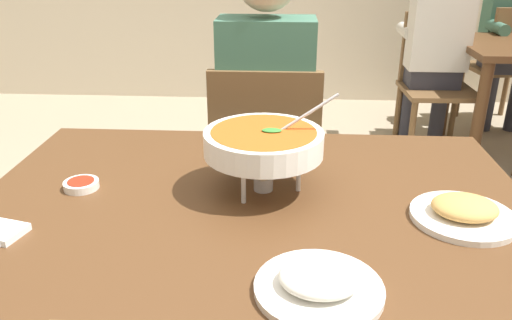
# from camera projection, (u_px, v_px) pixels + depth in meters

# --- Properties ---
(dining_table_main) EXTENTS (1.38, 1.00, 0.73)m
(dining_table_main) POSITION_uv_depth(u_px,v_px,m) (252.00, 235.00, 1.30)
(dining_table_main) COLOR #51331C
(dining_table_main) RESTS_ON ground_plane
(chair_diner_main) EXTENTS (0.44, 0.44, 0.90)m
(chair_diner_main) POSITION_uv_depth(u_px,v_px,m) (266.00, 160.00, 2.08)
(chair_diner_main) COLOR brown
(chair_diner_main) RESTS_ON ground_plane
(diner_main) EXTENTS (0.40, 0.45, 1.31)m
(diner_main) POSITION_uv_depth(u_px,v_px,m) (266.00, 101.00, 2.01)
(diner_main) COLOR #2D2D38
(diner_main) RESTS_ON ground_plane
(curry_bowl) EXTENTS (0.33, 0.30, 0.26)m
(curry_bowl) POSITION_uv_depth(u_px,v_px,m) (264.00, 143.00, 1.28)
(curry_bowl) COLOR silver
(curry_bowl) RESTS_ON dining_table_main
(rice_plate) EXTENTS (0.24, 0.24, 0.06)m
(rice_plate) POSITION_uv_depth(u_px,v_px,m) (319.00, 283.00, 0.94)
(rice_plate) COLOR white
(rice_plate) RESTS_ON dining_table_main
(appetizer_plate) EXTENTS (0.24, 0.24, 0.06)m
(appetizer_plate) POSITION_uv_depth(u_px,v_px,m) (464.00, 212.00, 1.18)
(appetizer_plate) COLOR white
(appetizer_plate) RESTS_ON dining_table_main
(sauce_dish) EXTENTS (0.09, 0.09, 0.02)m
(sauce_dish) POSITION_uv_depth(u_px,v_px,m) (81.00, 184.00, 1.33)
(sauce_dish) COLOR white
(sauce_dish) RESTS_ON dining_table_main
(chair_bg_left) EXTENTS (0.50, 0.50, 0.90)m
(chair_bg_left) POSITION_uv_depth(u_px,v_px,m) (508.00, 61.00, 3.74)
(chair_bg_left) COLOR brown
(chair_bg_left) RESTS_ON ground_plane
(chair_bg_right) EXTENTS (0.46, 0.46, 0.90)m
(chair_bg_right) POSITION_uv_depth(u_px,v_px,m) (435.00, 76.00, 3.34)
(chair_bg_right) COLOR brown
(chair_bg_right) RESTS_ON ground_plane
(patron_bg_left) EXTENTS (0.40, 0.45, 1.31)m
(patron_bg_left) POSITION_uv_depth(u_px,v_px,m) (511.00, 28.00, 3.67)
(patron_bg_left) COLOR #2D2D38
(patron_bg_left) RESTS_ON ground_plane
(patron_bg_right) EXTENTS (0.40, 0.45, 1.31)m
(patron_bg_right) POSITION_uv_depth(u_px,v_px,m) (437.00, 39.00, 3.23)
(patron_bg_right) COLOR #2D2D38
(patron_bg_right) RESTS_ON ground_plane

